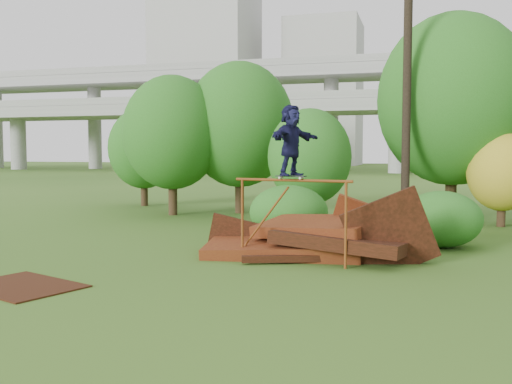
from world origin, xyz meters
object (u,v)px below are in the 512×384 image
(flat_plate, at_px, (22,286))
(utility_pole, at_px, (407,71))
(skater, at_px, (291,140))
(scrap_pile, at_px, (311,240))

(flat_plate, xyz_separation_m, utility_pole, (6.63, 10.72, 5.17))
(skater, distance_m, utility_pole, 7.89)
(flat_plate, bearing_deg, skater, 39.28)
(skater, bearing_deg, flat_plate, 156.73)
(skater, bearing_deg, utility_pole, 9.78)
(skater, height_order, flat_plate, skater)
(flat_plate, bearing_deg, utility_pole, 58.26)
(flat_plate, distance_m, utility_pole, 13.62)
(scrap_pile, bearing_deg, flat_plate, -134.69)
(skater, xyz_separation_m, flat_plate, (-4.35, -3.56, -2.77))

